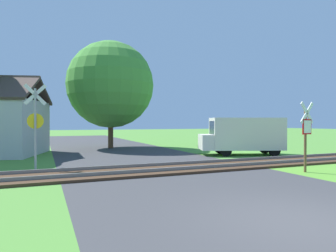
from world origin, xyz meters
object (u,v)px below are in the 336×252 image
Objects in this scene: tree_center at (111,85)px; mail_truck at (243,134)px; stop_sign_near at (306,131)px; crossing_sign_far at (35,121)px.

tree_center is 1.56× the size of mail_truck.
stop_sign_near is at bearing -174.82° from mail_truck.
crossing_sign_far is at bearing -37.98° from stop_sign_near.
crossing_sign_far is 0.68× the size of mail_truck.
stop_sign_near is at bearing -23.39° from crossing_sign_far.
crossing_sign_far is at bearing 117.91° from mail_truck.
crossing_sign_far is at bearing -118.05° from tree_center.
tree_center is at bearing 63.93° from crossing_sign_far.
tree_center reaches higher than crossing_sign_far.
mail_truck is at bearing 9.70° from crossing_sign_far.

